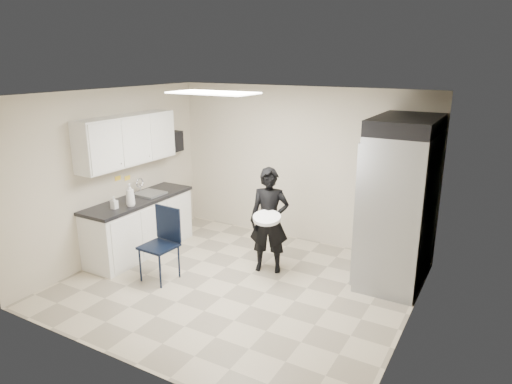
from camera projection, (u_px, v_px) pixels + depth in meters
The scene contains 21 objects.
floor at pixel (237, 285), 6.32m from camera, with size 4.50×4.50×0.00m, color #B7AA90.
ceiling at pixel (235, 94), 5.59m from camera, with size 4.50×4.50×0.00m, color silver.
back_wall at pixel (299, 165), 7.63m from camera, with size 4.50×4.50×0.00m, color beige.
left_wall at pixel (112, 175), 7.02m from camera, with size 4.00×4.00×0.00m, color beige.
right_wall at pixel (414, 225), 4.89m from camera, with size 4.00×4.00×0.00m, color beige.
ceiling_panel at pixel (213, 93), 6.22m from camera, with size 1.20×0.60×0.02m, color white.
lower_counter at pixel (140, 227), 7.29m from camera, with size 0.60×1.90×0.86m, color silver.
countertop at pixel (138, 200), 7.17m from camera, with size 0.64×1.95×0.05m, color black.
sink at pixel (150, 197), 7.37m from camera, with size 0.42×0.40×0.14m, color gray.
faucet at pixel (140, 186), 7.42m from camera, with size 0.02×0.02×0.24m, color silver.
upper_cabinets at pixel (127, 140), 6.96m from camera, with size 0.35×1.80×0.75m, color silver.
towel_dispenser at pixel (173, 141), 8.01m from camera, with size 0.22×0.30×0.35m, color black.
notice_sticker_left at pixel (118, 178), 7.13m from camera, with size 0.00×0.12×0.07m, color yellow.
notice_sticker_right at pixel (127, 178), 7.31m from camera, with size 0.00×0.12×0.07m, color yellow.
commercial_fridge at pixel (399, 209), 6.23m from camera, with size 0.80×1.35×2.10m, color gray.
fridge_compressor at pixel (407, 124), 5.90m from camera, with size 0.80×1.35×0.20m, color black.
folding_chair at pixel (159, 246), 6.35m from camera, with size 0.45×0.45×1.00m, color black.
man_tuxedo at pixel (269, 221), 6.57m from camera, with size 0.57×0.38×1.55m, color black.
bucket_lid at pixel (267, 218), 6.30m from camera, with size 0.39×0.39×0.05m, color white.
soap_bottle_a at pixel (130, 195), 6.74m from camera, with size 0.13×0.13×0.34m, color silver.
soap_bottle_b at pixel (114, 203), 6.64m from camera, with size 0.08×0.08×0.19m, color #A2A1AC.
Camera 1 is at (3.04, -4.83, 3.02)m, focal length 32.00 mm.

